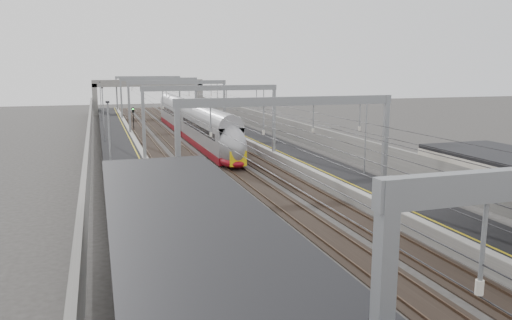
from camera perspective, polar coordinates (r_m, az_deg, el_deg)
platform_left at (r=49.96m, az=-14.81°, el=0.11°), size 4.00×120.00×1.00m
platform_right at (r=53.16m, az=2.67°, el=1.05°), size 4.00×120.00×1.00m
tracks at (r=51.04m, az=-5.79°, el=0.10°), size 11.40×140.00×0.20m
overhead_line at (r=56.79m, az=-7.30°, el=7.31°), size 13.00×140.00×6.60m
overbridge at (r=104.73m, az=-12.18°, el=8.11°), size 22.00×2.20×6.90m
wall_left at (r=49.74m, az=-18.54°, el=1.15°), size 0.30×120.00×3.20m
wall_right at (r=54.18m, az=5.85°, el=2.36°), size 0.30×120.00×3.20m
train at (r=64.70m, az=-7.11°, el=3.96°), size 2.49×45.28×3.94m
signal_green at (r=76.13m, az=-13.86°, el=5.06°), size 0.32×0.32×3.48m
signal_red_near at (r=74.74m, az=-7.27°, el=5.18°), size 0.32×0.32×3.48m
signal_red_far at (r=81.63m, az=-6.60°, el=5.64°), size 0.32×0.32×3.48m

